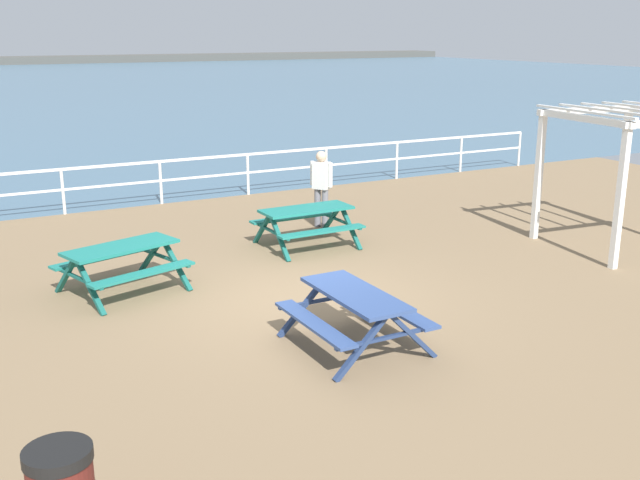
{
  "coord_description": "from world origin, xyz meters",
  "views": [
    {
      "loc": [
        -4.95,
        -9.89,
        4.1
      ],
      "look_at": [
        0.56,
        0.49,
        0.8
      ],
      "focal_mm": 41.86,
      "sensor_mm": 36.0,
      "label": 1
    }
  ],
  "objects_px": {
    "picnic_table_mid_centre": "(355,306)",
    "visitor": "(321,184)",
    "picnic_table_near_left": "(122,257)",
    "picnic_table_far_left": "(307,218)",
    "lattice_pergola": "(626,145)"
  },
  "relations": [
    {
      "from": "picnic_table_far_left",
      "to": "lattice_pergola",
      "type": "height_order",
      "value": "lattice_pergola"
    },
    {
      "from": "picnic_table_far_left",
      "to": "lattice_pergola",
      "type": "bearing_deg",
      "value": -29.24
    },
    {
      "from": "picnic_table_mid_centre",
      "to": "visitor",
      "type": "relative_size",
      "value": 1.1
    },
    {
      "from": "picnic_table_near_left",
      "to": "picnic_table_far_left",
      "type": "distance_m",
      "value": 3.96
    },
    {
      "from": "lattice_pergola",
      "to": "visitor",
      "type": "bearing_deg",
      "value": 142.99
    },
    {
      "from": "picnic_table_far_left",
      "to": "visitor",
      "type": "distance_m",
      "value": 1.56
    },
    {
      "from": "picnic_table_mid_centre",
      "to": "lattice_pergola",
      "type": "height_order",
      "value": "lattice_pergola"
    },
    {
      "from": "visitor",
      "to": "picnic_table_near_left",
      "type": "bearing_deg",
      "value": -9.16
    },
    {
      "from": "picnic_table_far_left",
      "to": "lattice_pergola",
      "type": "xyz_separation_m",
      "value": [
        5.39,
        -2.84,
        1.41
      ]
    },
    {
      "from": "picnic_table_far_left",
      "to": "visitor",
      "type": "bearing_deg",
      "value": 49.49
    },
    {
      "from": "visitor",
      "to": "lattice_pergola",
      "type": "bearing_deg",
      "value": 104.68
    },
    {
      "from": "picnic_table_mid_centre",
      "to": "picnic_table_far_left",
      "type": "relative_size",
      "value": 0.99
    },
    {
      "from": "picnic_table_mid_centre",
      "to": "picnic_table_far_left",
      "type": "xyz_separation_m",
      "value": [
        1.63,
        4.63,
        0.0
      ]
    },
    {
      "from": "picnic_table_mid_centre",
      "to": "lattice_pergola",
      "type": "bearing_deg",
      "value": -76.6
    },
    {
      "from": "picnic_table_near_left",
      "to": "visitor",
      "type": "bearing_deg",
      "value": 7.19
    }
  ]
}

